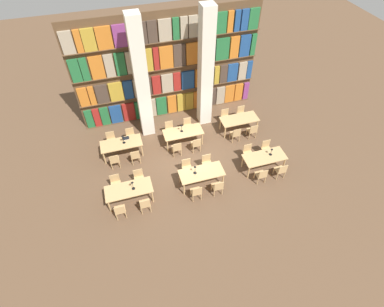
# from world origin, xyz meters

# --- Properties ---
(ground_plane) EXTENTS (40.00, 40.00, 0.00)m
(ground_plane) POSITION_xyz_m (0.00, 0.00, 0.00)
(ground_plane) COLOR brown
(bookshelf_bank) EXTENTS (9.20, 0.35, 5.50)m
(bookshelf_bank) POSITION_xyz_m (0.00, 3.89, 2.62)
(bookshelf_bank) COLOR brown
(bookshelf_bank) RESTS_ON ground_plane
(pillar_left) EXTENTS (0.61, 0.61, 6.00)m
(pillar_left) POSITION_xyz_m (-1.52, 2.72, 3.00)
(pillar_left) COLOR silver
(pillar_left) RESTS_ON ground_plane
(pillar_center) EXTENTS (0.61, 0.61, 6.00)m
(pillar_center) POSITION_xyz_m (1.52, 2.72, 3.00)
(pillar_center) COLOR silver
(pillar_center) RESTS_ON ground_plane
(reading_table_0) EXTENTS (1.91, 0.84, 0.77)m
(reading_table_0) POSITION_xyz_m (-3.04, -1.36, 0.68)
(reading_table_0) COLOR tan
(reading_table_0) RESTS_ON ground_plane
(chair_0) EXTENTS (0.42, 0.40, 0.87)m
(chair_0) POSITION_xyz_m (-3.52, -2.07, 0.47)
(chair_0) COLOR tan
(chair_0) RESTS_ON ground_plane
(chair_1) EXTENTS (0.42, 0.40, 0.87)m
(chair_1) POSITION_xyz_m (-3.52, -0.66, 0.47)
(chair_1) COLOR tan
(chair_1) RESTS_ON ground_plane
(chair_2) EXTENTS (0.42, 0.40, 0.87)m
(chair_2) POSITION_xyz_m (-2.53, -2.07, 0.47)
(chair_2) COLOR tan
(chair_2) RESTS_ON ground_plane
(chair_3) EXTENTS (0.42, 0.40, 0.87)m
(chair_3) POSITION_xyz_m (-2.53, -0.66, 0.47)
(chair_3) COLOR tan
(chair_3) RESTS_ON ground_plane
(desk_lamp_0) EXTENTS (0.14, 0.14, 0.46)m
(desk_lamp_0) POSITION_xyz_m (-2.85, -1.41, 1.08)
(desk_lamp_0) COLOR black
(desk_lamp_0) RESTS_ON reading_table_0
(reading_table_1) EXTENTS (1.91, 0.84, 0.77)m
(reading_table_1) POSITION_xyz_m (0.05, -1.38, 0.68)
(reading_table_1) COLOR tan
(reading_table_1) RESTS_ON ground_plane
(chair_4) EXTENTS (0.42, 0.40, 0.87)m
(chair_4) POSITION_xyz_m (-0.40, -2.08, 0.47)
(chair_4) COLOR tan
(chair_4) RESTS_ON ground_plane
(chair_5) EXTENTS (0.42, 0.40, 0.87)m
(chair_5) POSITION_xyz_m (-0.40, -0.67, 0.47)
(chair_5) COLOR tan
(chair_5) RESTS_ON ground_plane
(chair_6) EXTENTS (0.42, 0.40, 0.87)m
(chair_6) POSITION_xyz_m (0.54, -2.08, 0.47)
(chair_6) COLOR tan
(chair_6) RESTS_ON ground_plane
(chair_7) EXTENTS (0.42, 0.40, 0.87)m
(chair_7) POSITION_xyz_m (0.54, -0.67, 0.47)
(chair_7) COLOR tan
(chair_7) RESTS_ON ground_plane
(desk_lamp_1) EXTENTS (0.14, 0.14, 0.45)m
(desk_lamp_1) POSITION_xyz_m (-0.23, -1.33, 1.07)
(desk_lamp_1) COLOR black
(desk_lamp_1) RESTS_ON reading_table_1
(reading_table_2) EXTENTS (1.91, 0.84, 0.77)m
(reading_table_2) POSITION_xyz_m (3.02, -1.31, 0.68)
(reading_table_2) COLOR tan
(reading_table_2) RESTS_ON ground_plane
(chair_8) EXTENTS (0.42, 0.40, 0.87)m
(chair_8) POSITION_xyz_m (2.57, -2.02, 0.47)
(chair_8) COLOR tan
(chair_8) RESTS_ON ground_plane
(chair_9) EXTENTS (0.42, 0.40, 0.87)m
(chair_9) POSITION_xyz_m (2.57, -0.61, 0.47)
(chair_9) COLOR tan
(chair_9) RESTS_ON ground_plane
(chair_10) EXTENTS (0.42, 0.40, 0.87)m
(chair_10) POSITION_xyz_m (3.51, -2.02, 0.47)
(chair_10) COLOR tan
(chair_10) RESTS_ON ground_plane
(chair_11) EXTENTS (0.42, 0.40, 0.87)m
(chair_11) POSITION_xyz_m (3.51, -0.61, 0.47)
(chair_11) COLOR tan
(chair_11) RESTS_ON ground_plane
(desk_lamp_2) EXTENTS (0.14, 0.14, 0.40)m
(desk_lamp_2) POSITION_xyz_m (3.32, -1.28, 1.03)
(desk_lamp_2) COLOR black
(desk_lamp_2) RESTS_ON reading_table_2
(reading_table_3) EXTENTS (1.91, 0.84, 0.77)m
(reading_table_3) POSITION_xyz_m (-2.99, 1.38, 0.68)
(reading_table_3) COLOR tan
(reading_table_3) RESTS_ON ground_plane
(chair_12) EXTENTS (0.42, 0.40, 0.87)m
(chair_12) POSITION_xyz_m (-3.42, 0.67, 0.47)
(chair_12) COLOR tan
(chair_12) RESTS_ON ground_plane
(chair_13) EXTENTS (0.42, 0.40, 0.87)m
(chair_13) POSITION_xyz_m (-3.42, 2.08, 0.47)
(chair_13) COLOR tan
(chair_13) RESTS_ON ground_plane
(chair_14) EXTENTS (0.42, 0.40, 0.87)m
(chair_14) POSITION_xyz_m (-2.48, 0.67, 0.47)
(chair_14) COLOR tan
(chair_14) RESTS_ON ground_plane
(chair_15) EXTENTS (0.42, 0.40, 0.87)m
(chair_15) POSITION_xyz_m (-2.48, 2.08, 0.47)
(chair_15) COLOR tan
(chair_15) RESTS_ON ground_plane
(desk_lamp_3) EXTENTS (0.14, 0.14, 0.46)m
(desk_lamp_3) POSITION_xyz_m (-2.85, 1.36, 1.08)
(desk_lamp_3) COLOR black
(desk_lamp_3) RESTS_ON reading_table_3
(laptop) EXTENTS (0.32, 0.22, 0.21)m
(laptop) POSITION_xyz_m (-2.73, 1.60, 0.81)
(laptop) COLOR silver
(laptop) RESTS_ON reading_table_3
(reading_table_4) EXTENTS (1.91, 0.84, 0.77)m
(reading_table_4) POSITION_xyz_m (-0.02, 1.32, 0.68)
(reading_table_4) COLOR tan
(reading_table_4) RESTS_ON ground_plane
(chair_16) EXTENTS (0.42, 0.40, 0.87)m
(chair_16) POSITION_xyz_m (-0.53, 0.61, 0.47)
(chair_16) COLOR tan
(chair_16) RESTS_ON ground_plane
(chair_17) EXTENTS (0.42, 0.40, 0.87)m
(chair_17) POSITION_xyz_m (-0.53, 2.02, 0.47)
(chair_17) COLOR tan
(chair_17) RESTS_ON ground_plane
(chair_18) EXTENTS (0.42, 0.40, 0.87)m
(chair_18) POSITION_xyz_m (0.43, 0.61, 0.47)
(chair_18) COLOR tan
(chair_18) RESTS_ON ground_plane
(chair_19) EXTENTS (0.42, 0.40, 0.87)m
(chair_19) POSITION_xyz_m (0.43, 2.02, 0.47)
(chair_19) COLOR tan
(chair_19) RESTS_ON ground_plane
(desk_lamp_4) EXTENTS (0.14, 0.14, 0.42)m
(desk_lamp_4) POSITION_xyz_m (-0.07, 1.36, 1.05)
(desk_lamp_4) COLOR black
(desk_lamp_4) RESTS_ON reading_table_4
(reading_table_5) EXTENTS (1.91, 0.84, 0.77)m
(reading_table_5) POSITION_xyz_m (2.97, 1.43, 0.68)
(reading_table_5) COLOR tan
(reading_table_5) RESTS_ON ground_plane
(chair_20) EXTENTS (0.42, 0.40, 0.87)m
(chair_20) POSITION_xyz_m (2.50, 0.72, 0.47)
(chair_20) COLOR tan
(chair_20) RESTS_ON ground_plane
(chair_21) EXTENTS (0.42, 0.40, 0.87)m
(chair_21) POSITION_xyz_m (2.50, 2.13, 0.47)
(chair_21) COLOR tan
(chair_21) RESTS_ON ground_plane
(chair_22) EXTENTS (0.42, 0.40, 0.87)m
(chair_22) POSITION_xyz_m (3.40, 0.72, 0.47)
(chair_22) COLOR tan
(chair_22) RESTS_ON ground_plane
(chair_23) EXTENTS (0.42, 0.40, 0.87)m
(chair_23) POSITION_xyz_m (3.40, 2.13, 0.47)
(chair_23) COLOR tan
(chair_23) RESTS_ON ground_plane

